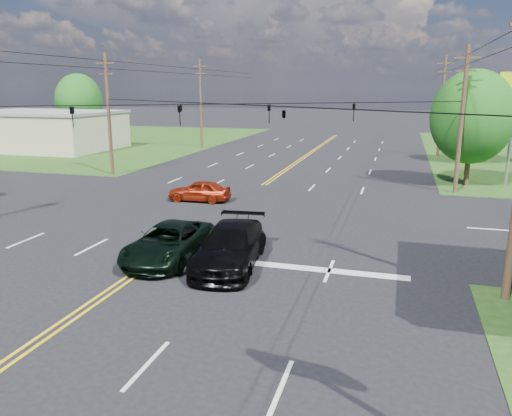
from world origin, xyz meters
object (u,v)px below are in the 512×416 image
(tree_right_b, at_px, (485,117))
(tree_far_l, at_px, (79,101))
(pole_left_far, at_px, (201,103))
(suv_black, at_px, (230,246))
(pole_right_far, at_px, (442,105))
(pickup_dkgreen, at_px, (169,242))
(pole_ne, at_px, (462,119))
(tree_right_a, at_px, (472,117))
(retail_nw, at_px, (43,131))
(pole_nw, at_px, (109,113))

(tree_right_b, distance_m, tree_far_l, 49.17)
(pole_left_far, xyz_separation_m, suv_black, (16.15, -36.50, -4.36))
(pole_right_far, xyz_separation_m, pickup_dkgreen, (-12.50, -36.50, -4.44))
(pole_ne, xyz_separation_m, pole_right_far, (0.00, 19.00, 0.25))
(tree_right_a, distance_m, tree_right_b, 12.27)
(pole_left_far, height_order, pickup_dkgreen, pole_left_far)
(pole_left_far, bearing_deg, pole_ne, -36.16)
(pole_right_far, distance_m, tree_right_b, 5.40)
(pole_ne, bearing_deg, pole_right_far, 90.00)
(retail_nw, bearing_deg, pickup_dkgreen, -45.00)
(pole_ne, bearing_deg, pole_nw, 180.00)
(pole_left_far, xyz_separation_m, tree_far_l, (-19.00, 4.00, 0.03))
(pole_ne, height_order, pole_left_far, pole_left_far)
(tree_far_l, bearing_deg, pickup_dkgreen, -51.25)
(pole_nw, bearing_deg, pole_left_far, 90.00)
(pole_right_far, distance_m, suv_black, 38.06)
(retail_nw, bearing_deg, pole_nw, -37.41)
(tree_far_l, height_order, suv_black, tree_far_l)
(tree_right_a, bearing_deg, retail_nw, 167.20)
(retail_nw, relative_size, pole_left_far, 1.60)
(pole_left_far, height_order, pole_right_far, same)
(pole_left_far, distance_m, suv_black, 40.15)
(retail_nw, distance_m, tree_far_l, 10.69)
(tree_right_a, bearing_deg, pole_ne, -108.43)
(retail_nw, xyz_separation_m, pole_nw, (17.00, -13.00, 2.92))
(pole_nw, relative_size, tree_right_b, 1.34)
(tree_right_b, bearing_deg, pole_left_far, 172.28)
(retail_nw, xyz_separation_m, tree_right_a, (44.00, -10.00, 2.87))
(suv_black, bearing_deg, pole_nw, 126.44)
(pole_ne, distance_m, tree_right_b, 15.42)
(pickup_dkgreen, bearing_deg, pole_left_far, 109.57)
(tree_right_b, relative_size, pickup_dkgreen, 1.35)
(pole_ne, relative_size, suv_black, 1.70)
(tree_right_a, bearing_deg, pole_nw, -173.66)
(suv_black, bearing_deg, pole_right_far, 68.64)
(retail_nw, height_order, suv_black, retail_nw)
(retail_nw, bearing_deg, pole_left_far, 19.44)
(pole_nw, xyz_separation_m, pickup_dkgreen, (13.50, -17.50, -4.19))
(pickup_dkgreen, bearing_deg, pole_ne, 53.74)
(tree_right_b, bearing_deg, tree_far_l, 170.63)
(pole_nw, distance_m, pickup_dkgreen, 22.49)
(pole_left_far, bearing_deg, pole_nw, -90.00)
(suv_black, bearing_deg, retail_nw, 131.13)
(tree_right_a, relative_size, suv_black, 1.46)
(tree_right_a, distance_m, pickup_dkgreen, 24.89)
(tree_far_l, bearing_deg, pole_ne, -27.07)
(tree_right_b, height_order, tree_far_l, tree_far_l)
(pole_left_far, relative_size, pickup_dkgreen, 1.91)
(pole_right_far, relative_size, tree_far_l, 1.15)
(pole_ne, relative_size, pickup_dkgreen, 1.81)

